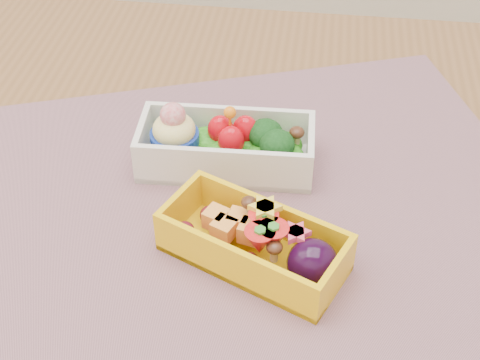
# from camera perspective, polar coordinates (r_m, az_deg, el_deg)

# --- Properties ---
(table) EXTENTS (1.20, 0.80, 0.75)m
(table) POSITION_cam_1_polar(r_m,az_deg,el_deg) (0.66, 2.18, -10.29)
(table) COLOR brown
(table) RESTS_ON ground
(placemat) EXTENTS (0.67, 0.59, 0.00)m
(placemat) POSITION_cam_1_polar(r_m,az_deg,el_deg) (0.60, -0.77, -3.01)
(placemat) COLOR #8B6067
(placemat) RESTS_ON table
(bento_white) EXTENTS (0.16, 0.08, 0.07)m
(bento_white) POSITION_cam_1_polar(r_m,az_deg,el_deg) (0.64, -1.24, 2.85)
(bento_white) COLOR silver
(bento_white) RESTS_ON placemat
(bento_yellow) EXTENTS (0.16, 0.12, 0.05)m
(bento_yellow) POSITION_cam_1_polar(r_m,az_deg,el_deg) (0.55, 1.43, -5.18)
(bento_yellow) COLOR yellow
(bento_yellow) RESTS_ON placemat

